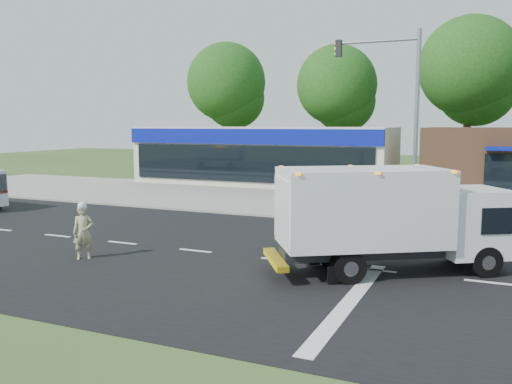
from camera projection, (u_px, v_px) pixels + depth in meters
ground at (279, 260)px, 16.87m from camera, size 120.00×120.00×0.00m
road_asphalt at (279, 260)px, 16.87m from camera, size 60.00×14.00×0.02m
sidewalk at (346, 217)px, 24.30m from camera, size 60.00×2.40×0.12m
parking_apron at (372, 201)px, 29.58m from camera, size 60.00×9.00×0.02m
lane_markings at (307, 276)px, 15.10m from camera, size 55.20×7.00×0.01m
ems_box_truck at (387, 213)px, 15.26m from camera, size 6.84×5.39×3.01m
emergency_worker at (83, 231)px, 16.91m from camera, size 0.74×0.72×1.83m
retail_strip_mall at (264, 155)px, 38.31m from camera, size 18.00×6.20×4.00m
traffic_signal_pole at (401, 107)px, 22.21m from camera, size 3.51×0.25×8.00m
background_trees at (402, 83)px, 41.85m from camera, size 36.77×7.39×12.10m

